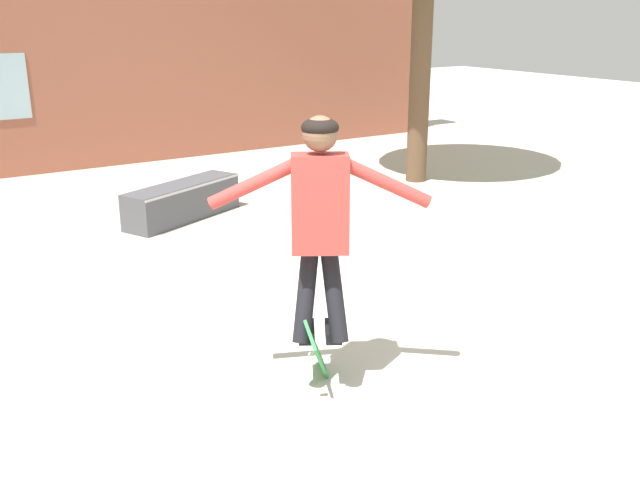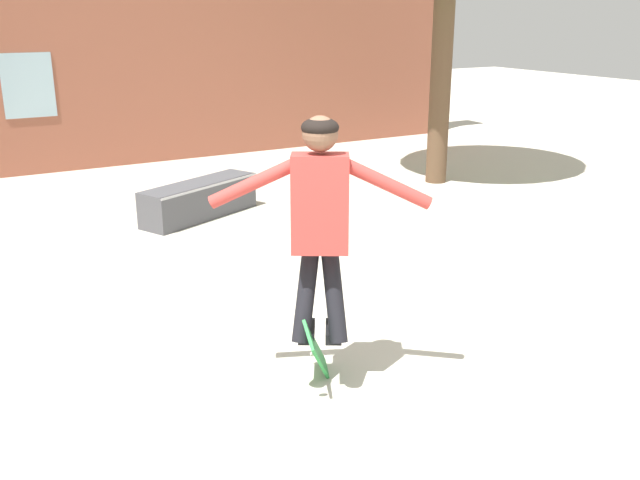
# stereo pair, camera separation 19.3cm
# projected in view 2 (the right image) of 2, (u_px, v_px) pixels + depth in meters

# --- Properties ---
(ground_plane) EXTENTS (40.00, 40.00, 0.00)m
(ground_plane) POSITION_uv_depth(u_px,v_px,m) (302.00, 469.00, 3.77)
(ground_plane) COLOR beige
(building_backdrop) EXTENTS (15.31, 0.52, 4.60)m
(building_backdrop) POSITION_uv_depth(u_px,v_px,m) (24.00, 49.00, 10.09)
(building_backdrop) COLOR #93513D
(building_backdrop) RESTS_ON ground_plane
(skate_ledge) EXTENTS (1.56, 1.01, 0.42)m
(skate_ledge) POSITION_uv_depth(u_px,v_px,m) (200.00, 200.00, 8.25)
(skate_ledge) COLOR #4C4C51
(skate_ledge) RESTS_ON ground_plane
(skater) EXTENTS (1.18, 0.75, 1.40)m
(skater) POSITION_uv_depth(u_px,v_px,m) (320.00, 212.00, 4.24)
(skater) COLOR #B23833
(skateboard_flipping) EXTENTS (0.41, 0.56, 0.68)m
(skateboard_flipping) POSITION_uv_depth(u_px,v_px,m) (319.00, 355.00, 4.57)
(skateboard_flipping) COLOR #237F38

